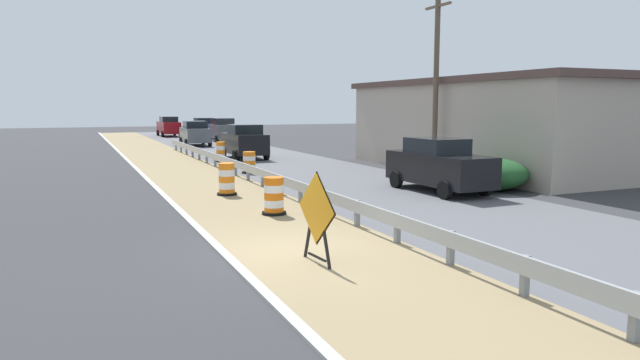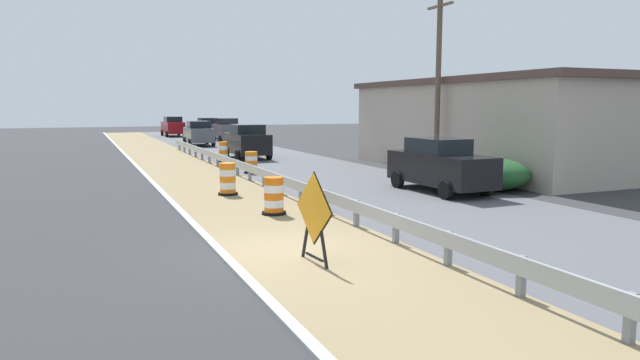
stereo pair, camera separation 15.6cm
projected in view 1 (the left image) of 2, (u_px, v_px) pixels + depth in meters
ground_plane at (288, 253)px, 12.18m from camera, size 160.00×160.00×0.00m
median_dirt_strip at (322, 249)px, 12.50m from camera, size 4.02×120.00×0.01m
far_lane_asphalt at (519, 227)px, 14.76m from camera, size 7.31×120.00×0.00m
curb_near_edge at (229, 259)px, 11.66m from camera, size 0.20×120.00×0.11m
guardrail_median at (355, 207)px, 14.81m from camera, size 0.18×58.47×0.71m
warning_sign_diamond at (316, 213)px, 11.27m from camera, size 0.18×1.50×1.88m
traffic_barrel_nearest at (274, 198)px, 16.45m from camera, size 0.72×0.72×1.10m
traffic_barrel_close at (227, 180)px, 20.03m from camera, size 0.71×0.71×1.15m
traffic_barrel_mid at (249, 164)px, 26.53m from camera, size 0.73×0.73×1.02m
traffic_barrel_far at (221, 153)px, 31.90m from camera, size 0.63×0.63×1.15m
car_lead_near_lane at (169, 126)px, 58.86m from camera, size 2.03×4.80×2.06m
car_trailing_near_lane at (223, 130)px, 50.40m from camera, size 2.14×4.12×2.07m
car_lead_far_lane at (244, 142)px, 33.89m from camera, size 2.10×4.16×2.06m
car_mid_far_lane at (205, 128)px, 55.55m from camera, size 2.20×4.40×1.99m
car_trailing_far_lane at (195, 133)px, 44.97m from camera, size 2.16×4.50×1.96m
car_distant_a at (439, 165)px, 20.76m from camera, size 2.05×4.65×1.98m
roadside_shop_near at (503, 124)px, 28.38m from camera, size 9.26×15.70×4.47m
utility_pole_near at (436, 83)px, 25.20m from camera, size 0.24×1.80×8.03m
bush_roadside at (489, 174)px, 21.23m from camera, size 2.89×2.89×1.23m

